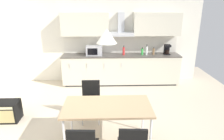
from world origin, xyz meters
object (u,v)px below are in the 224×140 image
bottle_green (142,52)px  bottle_brown (154,51)px  microwave (94,50)px  dining_table (107,108)px  guitar_amp (7,111)px  bottle_white (147,50)px  coffee_maker (167,49)px  chair_far_left (91,97)px  pendant_lamp (107,36)px  bottle_red (124,51)px

bottle_green → bottle_brown: bearing=0.8°
microwave → dining_table: (0.37, -2.85, -0.37)m
microwave → guitar_amp: microwave is taller
bottle_green → bottle_white: bearing=-2.6°
coffee_maker → chair_far_left: 3.09m
guitar_amp → bottle_white: bearing=31.2°
coffee_maker → bottle_white: bearing=-175.7°
microwave → bottle_white: size_ratio=1.54×
microwave → chair_far_left: bearing=-89.3°
bottle_white → guitar_amp: 4.04m
bottle_white → bottle_green: 0.14m
bottle_brown → pendant_lamp: bearing=-116.9°
bottle_green → bottle_red: bottle_red is taller
bottle_brown → dining_table: bearing=-116.9°
bottle_brown → pendant_lamp: size_ratio=0.73×
bottle_red → dining_table: bottle_red is taller
coffee_maker → dining_table: 3.45m
bottle_white → dining_table: bearing=-113.4°
chair_far_left → guitar_amp: 1.84m
coffee_maker → microwave: bearing=-179.3°
microwave → bottle_brown: (1.81, -0.01, -0.04)m
bottle_red → chair_far_left: bearing=-113.0°
microwave → bottle_white: 1.59m
bottle_brown → bottle_red: bearing=-179.5°
coffee_maker → pendant_lamp: bearing=-122.9°
chair_far_left → bottle_brown: bearing=49.0°
coffee_maker → dining_table: (-1.86, -2.87, -0.38)m
bottle_white → pendant_lamp: size_ratio=0.97×
bottle_green → bottle_red: 0.57m
bottle_green → dining_table: bottle_green is taller
microwave → guitar_amp: bearing=-130.9°
bottle_brown → chair_far_left: size_ratio=0.27×
bottle_green → coffee_maker: bearing=3.2°
bottle_green → chair_far_left: (-1.43, -2.05, -0.50)m
bottle_brown → chair_far_left: 2.77m
bottle_white → bottle_brown: bearing=2.9°
guitar_amp → coffee_maker: bearing=27.5°
dining_table → pendant_lamp: pendant_lamp is taller
bottle_brown → guitar_amp: size_ratio=0.45×
coffee_maker → dining_table: coffee_maker is taller
coffee_maker → chair_far_left: coffee_maker is taller
microwave → pendant_lamp: (0.37, -2.85, 0.87)m
guitar_amp → bottle_green: bearing=32.2°
microwave → guitar_amp: (-1.79, -2.07, -0.85)m
bottle_green → pendant_lamp: 3.17m
bottle_white → microwave: bearing=179.2°
microwave → bottle_brown: 1.81m
coffee_maker → bottle_brown: 0.42m
coffee_maker → chair_far_left: size_ratio=0.34×
microwave → chair_far_left: (0.03, -2.07, -0.54)m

